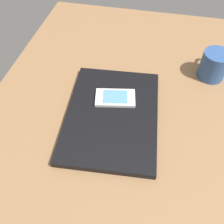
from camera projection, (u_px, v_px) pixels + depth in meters
desk_surface at (125, 130)px, 64.22cm from camera, size 120.00×80.00×3.00cm
laptop_closed at (112, 115)px, 64.49cm from camera, size 34.68×26.31×1.82cm
cell_phone_on_laptop at (115, 98)px, 66.45cm from camera, size 8.02×11.75×1.01cm
coffee_mug at (214, 65)px, 72.18cm from camera, size 11.23×8.04×8.51cm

